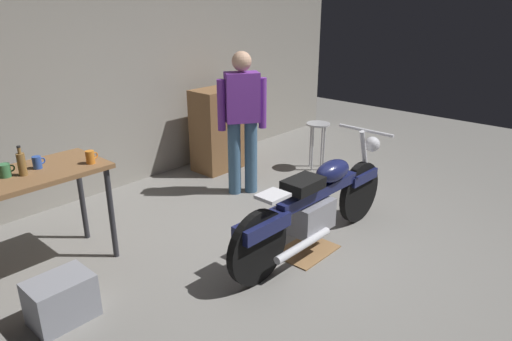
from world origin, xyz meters
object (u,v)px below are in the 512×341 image
person_standing (242,118)px  wooden_dresser (222,129)px  mug_green_speckled (5,170)px  shop_stool (318,133)px  storage_bin (61,299)px  bottle (22,164)px  motorcycle (317,203)px  mug_blue_enamel (37,162)px  mug_orange_travel (90,157)px

person_standing → wooden_dresser: (0.45, 0.82, -0.38)m
wooden_dresser → mug_green_speckled: 3.09m
wooden_dresser → shop_stool: bearing=-50.1°
storage_bin → bottle: bottle is taller
motorcycle → mug_green_speckled: mug_green_speckled is taller
person_standing → mug_green_speckled: size_ratio=13.53×
wooden_dresser → mug_blue_enamel: bearing=-166.0°
mug_blue_enamel → bottle: bearing=-154.4°
motorcycle → bottle: bearing=143.8°
storage_bin → person_standing: bearing=14.2°
person_standing → mug_blue_enamel: 2.29m
storage_bin → mug_green_speckled: size_ratio=3.57×
wooden_dresser → mug_blue_enamel: (-2.73, -0.68, 0.40)m
wooden_dresser → storage_bin: (-3.04, -1.47, -0.38)m
motorcycle → mug_orange_travel: 2.03m
motorcycle → storage_bin: 2.25m
mug_orange_travel → bottle: bearing=164.3°
motorcycle → mug_green_speckled: size_ratio=17.76×
motorcycle → person_standing: bearing=71.8°
person_standing → mug_green_speckled: 2.54m
storage_bin → mug_blue_enamel: 1.15m
storage_bin → bottle: 1.11m
person_standing → mug_green_speckled: person_standing is taller
person_standing → mug_green_speckled: bearing=31.9°
wooden_dresser → bottle: (-2.88, -0.75, 0.45)m
motorcycle → bottle: size_ratio=9.09×
storage_bin → bottle: size_ratio=1.83×
motorcycle → person_standing: (0.49, 1.41, 0.48)m
person_standing → wooden_dresser: person_standing is taller
motorcycle → shop_stool: motorcycle is taller
storage_bin → bottle: bearing=77.3°
person_standing → bottle: 2.43m
wooden_dresser → mug_green_speckled: size_ratio=8.92×
motorcycle → person_standing: size_ratio=1.31×
shop_stool → mug_green_speckled: 3.86m
shop_stool → wooden_dresser: 1.30m
shop_stool → bottle: bottle is taller
shop_stool → mug_orange_travel: 3.24m
person_standing → mug_orange_travel: size_ratio=15.02×
person_standing → mug_orange_travel: bearing=37.1°
person_standing → shop_stool: (1.28, -0.18, -0.43)m
mug_orange_travel → shop_stool: bearing=-1.8°
person_standing → mug_green_speckled: (-2.54, 0.13, 0.03)m
motorcycle → wooden_dresser: wooden_dresser is taller
shop_stool → wooden_dresser: size_ratio=0.58×
motorcycle → shop_stool: size_ratio=3.42×
mug_green_speckled → mug_orange_travel: mug_orange_travel is taller
wooden_dresser → bottle: bearing=-165.4°
mug_orange_travel → mug_green_speckled: bearing=161.1°
bottle → mug_orange_travel: bearing=-15.7°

